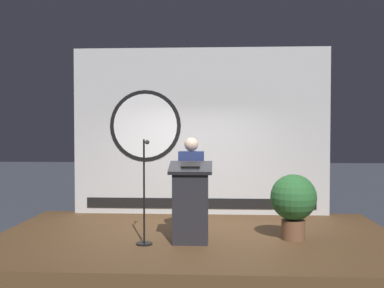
% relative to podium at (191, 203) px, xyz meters
% --- Properties ---
extents(ground_plane, '(40.00, 40.00, 0.00)m').
position_rel_podium_xyz_m(ground_plane, '(0.07, 0.48, -0.89)').
color(ground_plane, '#383D47').
extents(stage_platform, '(6.40, 4.00, 0.30)m').
position_rel_podium_xyz_m(stage_platform, '(0.07, 0.48, -0.74)').
color(stage_platform, brown).
rests_on(stage_platform, ground).
extents(banner_display, '(5.07, 0.12, 3.30)m').
position_rel_podium_xyz_m(banner_display, '(0.03, 2.33, 1.05)').
color(banner_display, silver).
rests_on(banner_display, stage_platform).
extents(podium, '(0.64, 0.50, 1.21)m').
position_rel_podium_xyz_m(podium, '(0.00, 0.00, 0.00)').
color(podium, '#26262B').
rests_on(podium, stage_platform).
extents(speaker_person, '(0.40, 0.26, 1.56)m').
position_rel_podium_xyz_m(speaker_person, '(-0.02, 0.48, 0.21)').
color(speaker_person, black).
rests_on(speaker_person, stage_platform).
extents(microphone_stand, '(0.24, 0.48, 1.55)m').
position_rel_podium_xyz_m(microphone_stand, '(-0.67, -0.11, -0.05)').
color(microphone_stand, black).
rests_on(microphone_stand, stage_platform).
extents(potted_plant, '(0.71, 0.71, 1.00)m').
position_rel_podium_xyz_m(potted_plant, '(1.57, 0.29, 0.01)').
color(potted_plant, brown).
rests_on(potted_plant, stage_platform).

